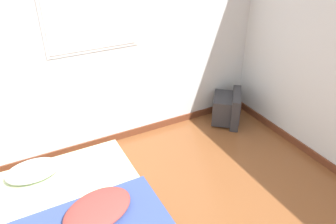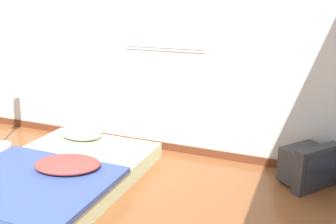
% 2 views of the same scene
% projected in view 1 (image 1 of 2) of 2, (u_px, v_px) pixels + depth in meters
% --- Properties ---
extents(wall_back, '(7.29, 0.08, 2.60)m').
position_uv_depth(wall_back, '(53.00, 47.00, 3.23)').
color(wall_back, silver).
rests_on(wall_back, ground_plane).
extents(crt_tv, '(0.56, 0.58, 0.43)m').
position_uv_depth(crt_tv, '(228.00, 108.00, 4.36)').
color(crt_tv, '#333338').
rests_on(crt_tv, ground_plane).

